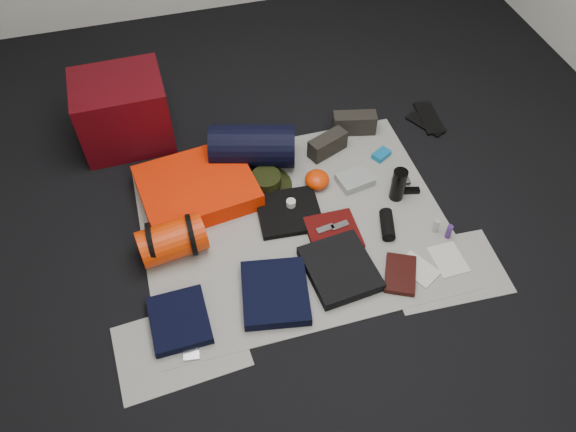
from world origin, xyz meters
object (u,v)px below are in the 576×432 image
object	(u,v)px
stuff_sack	(172,241)
navy_duffel	(253,146)
compact_camera	(401,182)
water_bottle	(398,185)
sleeping_pad	(197,188)
red_cabinet	(123,111)
paperback_book	(400,274)

from	to	relation	value
stuff_sack	navy_duffel	distance (m)	0.76
compact_camera	stuff_sack	bearing A→B (deg)	-166.50
stuff_sack	water_bottle	world-z (taller)	water_bottle
sleeping_pad	compact_camera	world-z (taller)	sleeping_pad
red_cabinet	paperback_book	size ratio (longest dim) A/B	2.24
navy_duffel	paperback_book	bearing A→B (deg)	-46.30
water_bottle	paperback_book	world-z (taller)	water_bottle
sleeping_pad	navy_duffel	xyz separation A→B (m)	(0.36, 0.16, 0.07)
sleeping_pad	compact_camera	size ratio (longest dim) A/B	6.22
navy_duffel	water_bottle	world-z (taller)	navy_duffel
water_bottle	compact_camera	world-z (taller)	water_bottle
sleeping_pad	water_bottle	xyz separation A→B (m)	(1.06, -0.32, 0.04)
navy_duffel	water_bottle	bearing A→B (deg)	-18.63
water_bottle	compact_camera	xyz separation A→B (m)	(0.06, 0.08, -0.08)
water_bottle	paperback_book	xyz separation A→B (m)	(-0.19, -0.50, -0.08)
sleeping_pad	paperback_book	world-z (taller)	sleeping_pad
sleeping_pad	paperback_book	bearing A→B (deg)	-43.06
stuff_sack	compact_camera	size ratio (longest dim) A/B	3.37
sleeping_pad	paperback_book	size ratio (longest dim) A/B	2.68
red_cabinet	water_bottle	xyz separation A→B (m)	(1.38, -0.89, -0.11)
compact_camera	sleeping_pad	bearing A→B (deg)	176.10
navy_duffel	red_cabinet	bearing A→B (deg)	164.89
sleeping_pad	stuff_sack	size ratio (longest dim) A/B	1.84
red_cabinet	navy_duffel	bearing A→B (deg)	-31.95
compact_camera	paperback_book	xyz separation A→B (m)	(-0.25, -0.58, -0.00)
stuff_sack	compact_camera	bearing A→B (deg)	5.34
stuff_sack	water_bottle	bearing A→B (deg)	1.91
navy_duffel	compact_camera	size ratio (longest dim) A/B	4.91
sleeping_pad	navy_duffel	size ratio (longest dim) A/B	1.27
red_cabinet	sleeping_pad	size ratio (longest dim) A/B	0.84
navy_duffel	paperback_book	distance (m)	1.11
sleeping_pad	compact_camera	xyz separation A→B (m)	(1.12, -0.24, -0.04)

